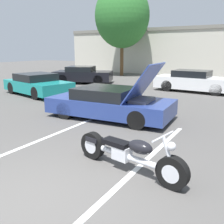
{
  "coord_description": "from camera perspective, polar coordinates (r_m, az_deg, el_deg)",
  "views": [
    {
      "loc": [
        2.95,
        -2.27,
        2.38
      ],
      "look_at": [
        -0.26,
        3.12,
        0.8
      ],
      "focal_mm": 40.0,
      "sensor_mm": 36.0,
      "label": 1
    }
  ],
  "objects": [
    {
      "name": "parking_stripe_foreground",
      "position": [
        7.2,
        -14.66,
        -5.61
      ],
      "size": [
        0.12,
        5.42,
        0.01
      ],
      "primitive_type": "cube",
      "color": "white",
      "rests_on": "ground"
    },
    {
      "name": "parked_car_mid_left_row",
      "position": [
        14.14,
        -16.66,
        6.09
      ],
      "size": [
        4.34,
        2.74,
        1.13
      ],
      "rotation": [
        0.0,
        0.0,
        -0.21
      ],
      "color": "teal",
      "rests_on": "ground"
    },
    {
      "name": "parking_stripe_middle",
      "position": [
        5.61,
        7.6,
        -11.02
      ],
      "size": [
        0.12,
        5.42,
        0.01
      ],
      "primitive_type": "cube",
      "color": "white",
      "rests_on": "ground"
    },
    {
      "name": "parked_car_mid_right_row",
      "position": [
        15.25,
        18.19,
        6.68
      ],
      "size": [
        4.42,
        1.93,
        1.22
      ],
      "rotation": [
        0.0,
        0.0,
        -0.04
      ],
      "color": "white",
      "rests_on": "ground"
    },
    {
      "name": "show_car_hood_open",
      "position": [
        8.82,
        -0.33,
        2.09
      ],
      "size": [
        4.47,
        2.19,
        1.96
      ],
      "rotation": [
        0.0,
        0.0,
        0.07
      ],
      "color": "navy",
      "rests_on": "ground"
    },
    {
      "name": "ground_plane",
      "position": [
        4.41,
        -19.21,
        -19.35
      ],
      "size": [
        80.0,
        80.0,
        0.0
      ],
      "primitive_type": "plane",
      "color": "#514F4C"
    },
    {
      "name": "tree_background",
      "position": [
        23.74,
        2.33,
        21.08
      ],
      "size": [
        4.85,
        4.85,
        8.06
      ],
      "color": "brown",
      "rests_on": "ground"
    },
    {
      "name": "parked_car_left_row",
      "position": [
        18.31,
        -6.68,
        8.43
      ],
      "size": [
        4.5,
        3.35,
        1.2
      ],
      "rotation": [
        0.0,
        0.0,
        0.4
      ],
      "color": "black",
      "rests_on": "ground"
    },
    {
      "name": "motorcycle",
      "position": [
        5.0,
        3.6,
        -9.5
      ],
      "size": [
        2.54,
        0.81,
        0.93
      ],
      "rotation": [
        0.0,
        0.0,
        -0.17
      ],
      "color": "black",
      "rests_on": "ground"
    }
  ]
}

